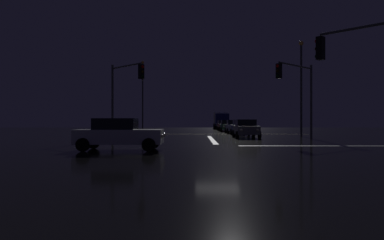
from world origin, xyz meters
TOP-DOWN VIEW (x-y plane):
  - ground at (0.00, 0.00)m, footprint 120.00×120.00m
  - stop_line_north at (0.00, 7.50)m, footprint 0.35×12.77m
  - centre_line_ns at (0.00, 19.10)m, footprint 22.00×0.15m
  - crosswalk_bar_east at (7.60, 0.00)m, footprint 12.77×0.40m
  - sedan_gray at (3.03, 10.17)m, footprint 2.02×4.33m
  - sedan_blue at (3.40, 16.00)m, footprint 2.02×4.33m
  - sedan_silver at (3.32, 22.55)m, footprint 2.02×4.33m
  - sedan_green at (3.04, 29.01)m, footprint 2.02×4.33m
  - sedan_red at (3.02, 34.56)m, footprint 2.02×4.33m
  - sedan_black at (3.16, 40.95)m, footprint 2.02×4.33m
  - box_truck at (3.45, 48.01)m, footprint 2.68×8.28m
  - sedan_white_crossing at (-5.03, -3.19)m, footprint 4.33×2.02m
  - traffic_signal_se at (6.35, -6.35)m, footprint 3.76×3.76m
  - traffic_signal_ne at (6.44, 6.44)m, footprint 3.62×3.62m
  - traffic_signal_nw at (-6.71, 6.71)m, footprint 3.02×3.02m
  - streetlamp_left_far at (-8.60, 29.10)m, footprint 0.44×0.44m
  - streetlamp_right_near at (8.60, 13.10)m, footprint 0.44×0.44m

SIDE VIEW (x-z plane):
  - ground at x=0.00m, z-range -0.10..0.00m
  - stop_line_north at x=0.00m, z-range 0.00..0.01m
  - centre_line_ns at x=0.00m, z-range 0.00..0.01m
  - crosswalk_bar_east at x=7.60m, z-range 0.00..0.01m
  - sedan_gray at x=3.03m, z-range 0.02..1.59m
  - sedan_blue at x=3.40m, z-range 0.02..1.59m
  - sedan_silver at x=3.32m, z-range 0.02..1.59m
  - sedan_green at x=3.04m, z-range 0.02..1.59m
  - sedan_red at x=3.02m, z-range 0.02..1.59m
  - sedan_black at x=3.16m, z-range 0.02..1.59m
  - sedan_white_crossing at x=-5.03m, z-range 0.02..1.59m
  - box_truck at x=3.45m, z-range 0.17..3.25m
  - traffic_signal_se at x=6.35m, z-range 1.14..6.82m
  - traffic_signal_nw at x=-6.71m, z-range 1.12..7.05m
  - traffic_signal_ne at x=6.44m, z-range 1.16..7.04m
  - streetlamp_right_near at x=8.60m, z-range 0.69..9.61m
  - streetlamp_left_far at x=-8.60m, z-range 0.70..10.41m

